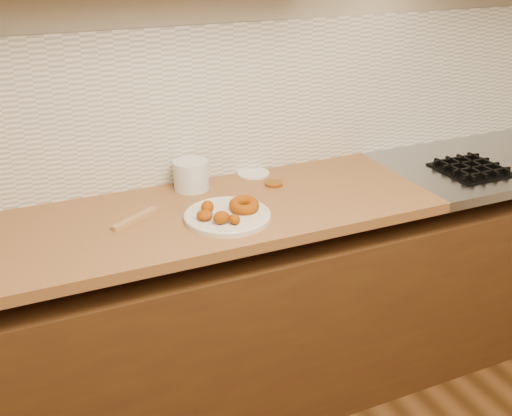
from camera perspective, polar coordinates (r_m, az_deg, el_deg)
name	(u,v)px	position (r m, az deg, el deg)	size (l,w,h in m)	color
wall_back	(258,60)	(2.42, 0.24, 13.90)	(4.00, 0.02, 2.70)	tan
base_cabinet	(288,307)	(2.53, 3.10, -9.39)	(3.60, 0.60, 0.77)	#492C10
butcher_block	(122,230)	(2.10, -12.66, -2.08)	(2.30, 0.62, 0.04)	brown
backsplash	(260,99)	(2.44, 0.35, 10.38)	(3.60, 0.02, 0.60)	silver
donut_plate	(227,216)	(2.08, -2.74, -0.79)	(0.30, 0.30, 0.02)	beige
ring_donut	(244,205)	(2.10, -1.16, 0.28)	(0.11, 0.11, 0.04)	#9F4C05
fried_dough_chunks	(215,214)	(2.03, -3.97, -0.58)	(0.13, 0.17, 0.05)	#9F4C05
plastic_tub	(191,175)	(2.32, -6.20, 3.14)	(0.14, 0.14, 0.11)	silver
tub_lid	(253,173)	(2.47, -0.26, 3.33)	(0.13, 0.13, 0.01)	silver
brass_jar_lid	(274,184)	(2.36, 1.70, 2.34)	(0.07, 0.07, 0.01)	#A66B21
wooden_utensil	(135,219)	(2.11, -11.46, -0.99)	(0.20, 0.02, 0.02)	#AA764A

